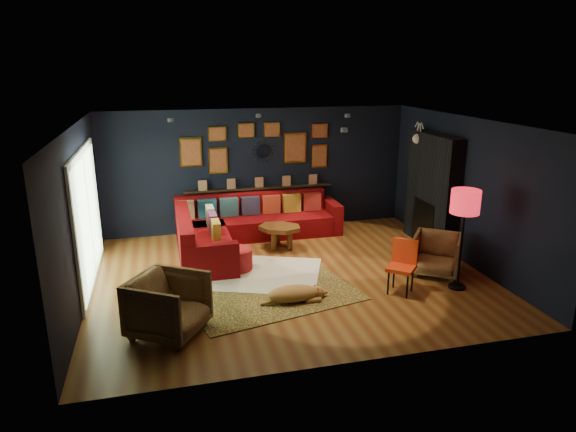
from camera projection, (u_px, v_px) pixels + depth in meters
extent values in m
plane|color=brown|center=(290.00, 276.00, 8.77)|extent=(6.50, 6.50, 0.00)
plane|color=black|center=(258.00, 170.00, 10.95)|extent=(6.50, 0.00, 6.50)
plane|color=black|center=(350.00, 263.00, 5.84)|extent=(6.50, 0.00, 6.50)
plane|color=black|center=(79.00, 216.00, 7.63)|extent=(0.00, 5.50, 5.50)
plane|color=black|center=(466.00, 191.00, 9.16)|extent=(0.00, 5.50, 5.50)
plane|color=silver|center=(290.00, 122.00, 8.02)|extent=(6.50, 6.50, 0.00)
cube|color=#67070B|center=(254.00, 226.00, 10.75)|extent=(3.20, 0.95, 0.42)
cube|color=#67070B|center=(251.00, 203.00, 10.96)|extent=(3.20, 0.24, 0.46)
cube|color=#67070B|center=(331.00, 216.00, 11.12)|extent=(0.22, 0.95, 0.64)
cube|color=#67070B|center=(205.00, 248.00, 9.46)|extent=(0.95, 2.20, 0.42)
cube|color=#67070B|center=(184.00, 228.00, 9.26)|extent=(0.24, 2.20, 0.46)
cube|color=#67070B|center=(211.00, 262.00, 8.50)|extent=(0.95, 0.22, 0.64)
cube|color=tan|center=(185.00, 210.00, 10.44)|extent=(0.38, 0.14, 0.38)
cube|color=#1D5374|center=(207.00, 209.00, 10.55)|extent=(0.38, 0.14, 0.38)
cube|color=#295160|center=(229.00, 207.00, 10.66)|extent=(0.38, 0.14, 0.38)
cube|color=#2A2742|center=(250.00, 206.00, 10.76)|extent=(0.38, 0.14, 0.38)
cube|color=#9D2F1C|center=(271.00, 204.00, 10.87)|extent=(0.38, 0.14, 0.38)
cube|color=olive|center=(292.00, 203.00, 10.97)|extent=(0.38, 0.14, 0.38)
cube|color=maroon|center=(312.00, 202.00, 11.08)|extent=(0.38, 0.14, 0.38)
cube|color=#BCB990|center=(210.00, 216.00, 10.04)|extent=(0.14, 0.38, 0.38)
cube|color=#652B5F|center=(213.00, 223.00, 9.58)|extent=(0.14, 0.38, 0.38)
cube|color=gold|center=(216.00, 231.00, 9.11)|extent=(0.14, 0.38, 0.38)
cube|color=black|center=(259.00, 188.00, 10.99)|extent=(3.20, 0.12, 0.04)
cube|color=gold|center=(191.00, 152.00, 10.47)|extent=(0.45, 0.03, 0.60)
cube|color=#9E5326|center=(191.00, 152.00, 10.45)|extent=(0.38, 0.01, 0.51)
cube|color=gold|center=(218.00, 161.00, 10.65)|extent=(0.40, 0.03, 0.55)
cube|color=#9E5326|center=(218.00, 161.00, 10.64)|extent=(0.34, 0.01, 0.47)
cube|color=gold|center=(217.00, 134.00, 10.50)|extent=(0.38, 0.03, 0.30)
cube|color=#9E5326|center=(217.00, 134.00, 10.48)|extent=(0.32, 0.01, 0.25)
cube|color=gold|center=(295.00, 148.00, 10.98)|extent=(0.50, 0.03, 0.65)
cube|color=#9E5326|center=(295.00, 148.00, 10.96)|extent=(0.42, 0.01, 0.55)
cube|color=gold|center=(319.00, 156.00, 11.17)|extent=(0.35, 0.03, 0.50)
cube|color=#9E5326|center=(319.00, 156.00, 11.15)|extent=(0.30, 0.01, 0.42)
cube|color=gold|center=(320.00, 131.00, 11.01)|extent=(0.35, 0.03, 0.30)
cube|color=#9E5326|center=(320.00, 131.00, 10.99)|extent=(0.30, 0.01, 0.25)
cube|color=gold|center=(246.00, 131.00, 10.62)|extent=(0.35, 0.03, 0.30)
cube|color=#9E5326|center=(246.00, 131.00, 10.61)|extent=(0.30, 0.01, 0.25)
cube|color=gold|center=(272.00, 130.00, 10.75)|extent=(0.35, 0.03, 0.30)
cube|color=#9E5326|center=(272.00, 130.00, 10.73)|extent=(0.30, 0.01, 0.25)
cylinder|color=silver|center=(263.00, 152.00, 10.83)|extent=(0.28, 0.03, 0.28)
cone|color=gold|center=(273.00, 151.00, 10.88)|extent=(0.03, 0.16, 0.03)
cone|color=gold|center=(272.00, 147.00, 10.86)|extent=(0.04, 0.16, 0.04)
cone|color=gold|center=(270.00, 144.00, 10.82)|extent=(0.04, 0.16, 0.04)
cone|color=gold|center=(267.00, 142.00, 10.79)|extent=(0.04, 0.16, 0.04)
cone|color=gold|center=(263.00, 141.00, 10.77)|extent=(0.03, 0.16, 0.03)
cone|color=gold|center=(259.00, 142.00, 10.75)|extent=(0.04, 0.16, 0.04)
cone|color=gold|center=(255.00, 144.00, 10.75)|extent=(0.04, 0.16, 0.04)
cone|color=gold|center=(253.00, 148.00, 10.76)|extent=(0.04, 0.16, 0.04)
cone|color=gold|center=(253.00, 152.00, 10.78)|extent=(0.03, 0.16, 0.03)
cone|color=gold|center=(253.00, 156.00, 10.81)|extent=(0.04, 0.16, 0.04)
cone|color=gold|center=(256.00, 159.00, 10.84)|extent=(0.04, 0.16, 0.04)
cone|color=gold|center=(259.00, 161.00, 10.87)|extent=(0.04, 0.16, 0.04)
cone|color=gold|center=(263.00, 162.00, 10.89)|extent=(0.03, 0.16, 0.03)
cone|color=gold|center=(267.00, 161.00, 10.91)|extent=(0.04, 0.16, 0.04)
cone|color=gold|center=(270.00, 159.00, 10.91)|extent=(0.04, 0.16, 0.04)
cone|color=gold|center=(272.00, 155.00, 10.90)|extent=(0.04, 0.16, 0.04)
cube|color=black|center=(432.00, 191.00, 10.01)|extent=(0.30, 1.60, 2.20)
cube|color=black|center=(427.00, 223.00, 10.19)|extent=(0.20, 0.80, 0.90)
cone|color=white|center=(428.00, 138.00, 10.23)|extent=(0.35, 0.28, 0.28)
sphere|color=white|center=(417.00, 139.00, 10.18)|extent=(0.20, 0.20, 0.20)
cylinder|color=white|center=(420.00, 131.00, 10.08)|extent=(0.02, 0.10, 0.28)
cylinder|color=white|center=(418.00, 130.00, 10.19)|extent=(0.02, 0.10, 0.28)
cube|color=white|center=(87.00, 218.00, 8.26)|extent=(0.04, 2.80, 2.20)
cube|color=#BFE5AF|center=(89.00, 218.00, 8.26)|extent=(0.01, 2.60, 2.00)
cube|color=white|center=(89.00, 218.00, 8.26)|extent=(0.02, 0.06, 2.00)
cylinder|color=black|center=(171.00, 120.00, 8.73)|extent=(0.10, 0.10, 0.06)
cylinder|color=black|center=(258.00, 116.00, 9.48)|extent=(0.10, 0.10, 0.06)
cylinder|color=black|center=(347.00, 116.00, 9.48)|extent=(0.10, 0.10, 0.06)
cylinder|color=black|center=(344.00, 130.00, 7.43)|extent=(0.10, 0.10, 0.06)
cube|color=silver|center=(253.00, 273.00, 8.83)|extent=(2.66, 2.32, 0.03)
cube|color=tan|center=(269.00, 293.00, 8.11)|extent=(2.93, 2.38, 0.01)
cylinder|color=#593312|center=(274.00, 241.00, 9.86)|extent=(0.11, 0.11, 0.34)
cylinder|color=#593312|center=(290.00, 240.00, 9.93)|extent=(0.11, 0.11, 0.34)
cylinder|color=#593312|center=(277.00, 235.00, 10.24)|extent=(0.11, 0.11, 0.34)
cylinder|color=#A71B1F|center=(237.00, 259.00, 8.95)|extent=(0.55, 0.55, 0.36)
imported|color=#BD854A|center=(168.00, 303.00, 6.77)|extent=(1.17, 1.19, 0.91)
imported|color=#BD854A|center=(437.00, 252.00, 8.74)|extent=(1.04, 1.03, 0.78)
cylinder|color=gold|center=(161.00, 305.00, 7.24)|extent=(0.35, 0.35, 0.43)
cylinder|color=black|center=(388.00, 282.00, 8.00)|extent=(0.03, 0.03, 0.42)
cylinder|color=black|center=(407.00, 286.00, 7.87)|extent=(0.03, 0.03, 0.42)
cylinder|color=black|center=(394.00, 275.00, 8.26)|extent=(0.03, 0.03, 0.42)
cylinder|color=black|center=(412.00, 279.00, 8.12)|extent=(0.03, 0.03, 0.42)
cube|color=red|center=(401.00, 268.00, 8.00)|extent=(0.56, 0.56, 0.06)
cube|color=red|center=(405.00, 251.00, 8.08)|extent=(0.33, 0.30, 0.40)
cylinder|color=black|center=(457.00, 287.00, 8.30)|extent=(0.27, 0.27, 0.04)
cylinder|color=black|center=(461.00, 247.00, 8.10)|extent=(0.04, 0.04, 1.32)
cylinder|color=#AD121B|center=(466.00, 202.00, 7.89)|extent=(0.45, 0.45, 0.37)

